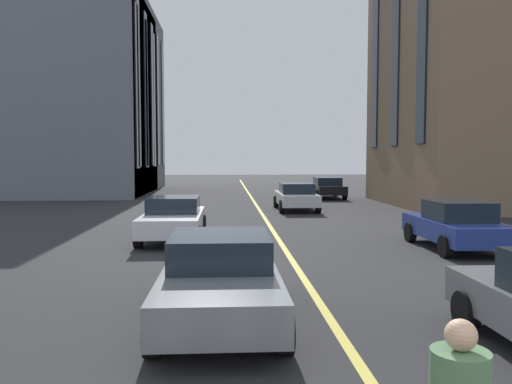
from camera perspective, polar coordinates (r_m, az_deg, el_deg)
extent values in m
cube|color=#D8C64C|center=(21.57, 1.12, -3.15)|extent=(80.00, 0.16, 0.01)
cube|color=navy|center=(15.81, 21.30, -3.86)|extent=(3.90, 1.75, 0.55)
cube|color=#19232D|center=(15.57, 21.64, -1.95)|extent=(1.64, 1.54, 0.55)
cylinder|color=black|center=(16.71, 16.80, -4.32)|extent=(0.60, 0.21, 0.60)
cylinder|color=black|center=(17.36, 22.03, -4.13)|extent=(0.60, 0.21, 0.60)
cylinder|color=black|center=(14.35, 20.36, -5.71)|extent=(0.60, 0.21, 0.60)
cylinder|color=black|center=(15.10, 26.23, -5.40)|extent=(0.60, 0.21, 0.60)
cube|color=black|center=(33.78, 7.88, 0.33)|extent=(4.40, 1.80, 0.55)
cube|color=#19232D|center=(33.54, 7.96, 1.20)|extent=(1.85, 1.58, 0.50)
cylinder|color=black|center=(35.07, 6.03, 0.02)|extent=(0.64, 0.22, 0.64)
cylinder|color=black|center=(35.39, 8.79, 0.03)|extent=(0.64, 0.22, 0.64)
cylinder|color=black|center=(32.22, 6.87, -0.32)|extent=(0.64, 0.22, 0.64)
cylinder|color=black|center=(32.57, 9.86, -0.30)|extent=(0.64, 0.22, 0.64)
cube|color=silver|center=(16.55, -9.20, -3.25)|extent=(4.40, 1.80, 0.55)
cube|color=#19232D|center=(16.72, -9.14, -1.37)|extent=(1.85, 1.58, 0.50)
cylinder|color=black|center=(15.09, -6.47, -4.96)|extent=(0.64, 0.22, 0.64)
cylinder|color=black|center=(15.28, -12.98, -4.92)|extent=(0.64, 0.22, 0.64)
cylinder|color=black|center=(17.96, -5.97, -3.55)|extent=(0.64, 0.22, 0.64)
cylinder|color=black|center=(18.12, -11.45, -3.54)|extent=(0.64, 0.22, 0.64)
cube|color=#B7BABF|center=(25.74, 4.47, -0.71)|extent=(4.40, 1.80, 0.55)
cube|color=#19232D|center=(25.49, 4.54, 0.43)|extent=(1.85, 1.58, 0.50)
cylinder|color=black|center=(27.10, 2.24, -1.06)|extent=(0.64, 0.22, 0.64)
cylinder|color=black|center=(27.32, 5.85, -1.04)|extent=(0.64, 0.22, 0.64)
cylinder|color=black|center=(24.22, 2.91, -1.64)|extent=(0.64, 0.22, 0.64)
cylinder|color=black|center=(24.47, 6.93, -1.61)|extent=(0.64, 0.22, 0.64)
cylinder|color=black|center=(8.56, 22.32, -12.14)|extent=(0.60, 0.21, 0.60)
cube|color=slate|center=(8.33, -4.00, -10.20)|extent=(4.40, 1.80, 0.55)
cube|color=#19232D|center=(8.44, -4.00, -6.38)|extent=(1.85, 1.58, 0.50)
cylinder|color=black|center=(7.06, 3.16, -15.13)|extent=(0.64, 0.22, 0.64)
cylinder|color=black|center=(7.08, -11.39, -15.14)|extent=(0.64, 0.22, 0.64)
cylinder|color=black|center=(9.83, 1.22, -9.66)|extent=(0.64, 0.22, 0.64)
cylinder|color=black|center=(9.85, -9.00, -9.69)|extent=(0.64, 0.22, 0.64)
sphere|color=tan|center=(3.63, 21.87, -14.57)|extent=(0.21, 0.21, 0.21)
cube|color=slate|center=(39.85, -20.19, 9.86)|extent=(11.87, 11.05, 13.97)
cube|color=#19232D|center=(34.79, -13.14, 11.38)|extent=(1.10, 0.10, 10.62)
cube|color=#19232D|center=(38.66, -12.13, 10.62)|extent=(1.10, 0.10, 10.62)
cube|color=#19232D|center=(42.55, -11.31, 9.99)|extent=(1.10, 0.10, 10.62)
cube|color=#565B66|center=(43.13, -20.38, 9.74)|extent=(16.24, 13.20, 14.52)
cube|color=#19232D|center=(35.37, -12.99, 11.72)|extent=(1.10, 0.10, 11.03)
cube|color=#19232D|center=(38.55, -12.17, 11.06)|extent=(1.10, 0.10, 11.03)
cube|color=#19232D|center=(41.74, -11.48, 10.51)|extent=(1.10, 0.10, 11.03)
cube|color=#19232D|center=(44.94, -10.88, 10.03)|extent=(1.10, 0.10, 11.03)
cube|color=#19232D|center=(48.14, -10.37, 9.61)|extent=(1.10, 0.10, 11.03)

